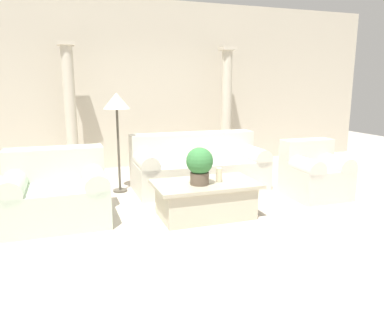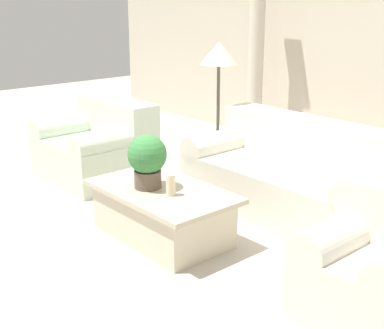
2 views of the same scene
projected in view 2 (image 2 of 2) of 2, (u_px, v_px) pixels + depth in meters
The scene contains 10 objects.
ground_plane at pixel (196, 222), 4.86m from camera, with size 16.00×16.00×0.00m, color #BCB2A3.
wall_back at pixel (379, 29), 6.13m from camera, with size 10.00×0.06×3.20m.
sofa_long at pixel (295, 177), 5.01m from camera, with size 2.04×0.98×0.85m.
loveseat at pixel (98, 145), 6.00m from camera, with size 1.18×0.98×0.85m.
coffee_table at pixel (162, 213), 4.50m from camera, with size 1.28×0.75×0.44m.
potted_plant at pixel (147, 159), 4.39m from camera, with size 0.33×0.33×0.45m.
pillar_candle at pixel (171, 185), 4.27m from camera, with size 0.08×0.08×0.18m.
floor_lamp at pixel (219, 60), 5.70m from camera, with size 0.40×0.40×1.50m.
column_left at pixel (256, 58), 6.99m from camera, with size 0.28×0.28×2.33m.
armchair at pixel (377, 266), 3.34m from camera, with size 0.79×0.78×0.82m.
Camera 2 is at (3.35, -2.97, 1.98)m, focal length 50.00 mm.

